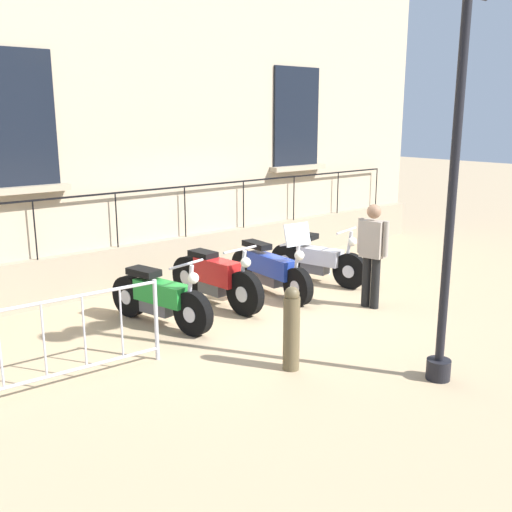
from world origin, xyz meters
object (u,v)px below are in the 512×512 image
Objects in this scene: motorcycle_blue at (270,270)px; motorcycle_green at (160,299)px; pedestrian_standing at (372,250)px; lamppost at (463,60)px; motorcycle_silver at (318,261)px; motorcycle_red at (216,279)px; bollard at (291,328)px; crowd_barrier at (65,338)px.

motorcycle_green is at bearing -86.91° from motorcycle_blue.
lamppost is at bearing -33.48° from pedestrian_standing.
pedestrian_standing is (1.54, -0.39, 0.53)m from motorcycle_silver.
pedestrian_standing is (1.56, 0.76, 0.51)m from motorcycle_blue.
motorcycle_red is at bearing -131.82° from pedestrian_standing.
lamppost is 4.39× the size of bollard.
motorcycle_blue reaches higher than bollard.
crowd_barrier is (0.99, -1.84, 0.16)m from motorcycle_green.
motorcycle_red is at bearing 100.21° from motorcycle_green.
motorcycle_red is at bearing -174.39° from lamppost.
motorcycle_silver is at bearing 87.27° from motorcycle_red.
motorcycle_green is 0.83× the size of crowd_barrier.
motorcycle_green is at bearing -88.28° from motorcycle_silver.
motorcycle_silver is (0.11, 2.23, -0.04)m from motorcycle_red.
pedestrian_standing reaches higher than motorcycle_green.
lamppost reaches higher than motorcycle_blue.
motorcycle_silver reaches higher than crowd_barrier.
motorcycle_silver is at bearing 91.72° from motorcycle_green.
lamppost reaches higher than motorcycle_green.
bollard is at bearing 58.93° from crowd_barrier.
lamppost is 5.24m from crowd_barrier.
motorcycle_red is at bearing 111.89° from crowd_barrier.
pedestrian_standing is (1.65, 1.84, 0.50)m from motorcycle_red.
motorcycle_blue reaches higher than motorcycle_green.
bollard is at bearing 9.86° from motorcycle_green.
lamppost reaches higher than motorcycle_red.
pedestrian_standing is at bearing 25.83° from motorcycle_blue.
motorcycle_silver is 0.43× the size of lamppost.
crowd_barrier is at bearing -78.16° from motorcycle_silver.
lamppost is (3.76, -1.85, 3.16)m from motorcycle_silver.
motorcycle_green is at bearing -115.67° from pedestrian_standing.
lamppost reaches higher than crowd_barrier.
crowd_barrier reaches higher than motorcycle_green.
pedestrian_standing is (-0.90, 2.59, 0.42)m from bollard.
motorcycle_silver is at bearing 89.02° from motorcycle_blue.
motorcycle_silver is (-0.10, 3.39, 0.01)m from motorcycle_green.
crowd_barrier is 2.62m from bollard.
motorcycle_red is 1.24× the size of pedestrian_standing.
lamppost reaches higher than motorcycle_silver.
motorcycle_blue is 1.11× the size of motorcycle_silver.
bollard is (2.47, -1.84, 0.10)m from motorcycle_blue.
motorcycle_red is 1.98× the size of bollard.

